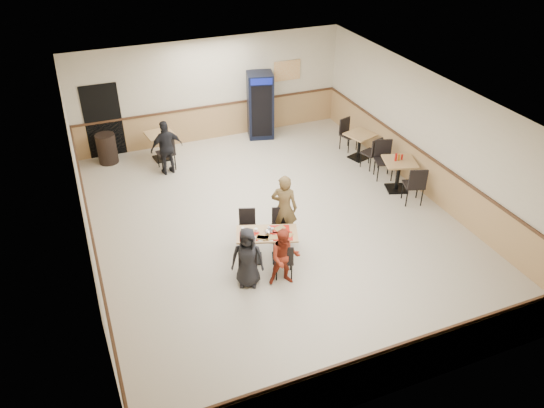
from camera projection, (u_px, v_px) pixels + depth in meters
name	position (u px, v px, depth m)	size (l,w,h in m)	color
ground	(276.00, 224.00, 12.23)	(10.00, 10.00, 0.00)	beige
room_shell	(301.00, 143.00, 14.48)	(10.00, 10.00, 10.00)	silver
main_table	(267.00, 242.00, 10.89)	(1.38, 1.00, 0.67)	black
main_chairs	(265.00, 243.00, 10.90)	(1.52, 1.74, 0.84)	black
diner_woman_left	(248.00, 258.00, 10.13)	(0.63, 0.41, 1.29)	black
diner_woman_right	(285.00, 257.00, 10.17)	(0.61, 0.47, 1.25)	maroon
diner_man_opposite	(284.00, 208.00, 11.36)	(0.57, 0.37, 1.57)	brown
lone_diner	(167.00, 148.00, 13.88)	(0.88, 0.36, 1.49)	black
tabletop_clutter	(267.00, 234.00, 10.71)	(1.13, 0.71, 0.12)	#B2150B
side_table_near	(399.00, 171.00, 13.25)	(0.96, 0.96, 0.82)	black
side_table_near_chair_south	(414.00, 184.00, 12.75)	(0.48, 0.48, 1.04)	black
side_table_near_chair_north	(384.00, 160.00, 13.77)	(0.48, 0.48, 1.04)	black
side_table_far	(360.00, 142.00, 14.73)	(0.87, 0.87, 0.74)	black
side_table_far_chair_south	(371.00, 152.00, 14.28)	(0.44, 0.44, 0.94)	black
side_table_far_chair_north	(349.00, 135.00, 15.21)	(0.44, 0.44, 0.94)	black
condiment_caddy	(398.00, 157.00, 13.08)	(0.23, 0.06, 0.20)	#AA130C
back_table	(161.00, 142.00, 14.69)	(0.81, 0.81, 0.78)	black
back_table_chair_lone	(166.00, 152.00, 14.22)	(0.46, 0.46, 0.98)	black
pepsi_cooler	(260.00, 105.00, 15.74)	(0.90, 0.90, 1.96)	black
trash_bin	(107.00, 149.00, 14.57)	(0.53, 0.53, 0.84)	black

